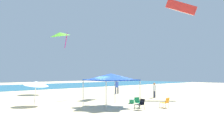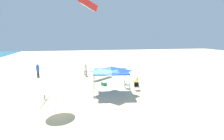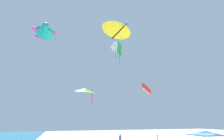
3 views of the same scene
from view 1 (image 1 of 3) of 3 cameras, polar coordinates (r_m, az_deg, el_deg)
name	(u,v)px [view 1 (image 1 of 3)]	position (r m, az deg, el deg)	size (l,w,h in m)	color
ground	(102,107)	(21.06, -2.27, -8.38)	(120.00, 120.00, 0.10)	beige
canopy_tent	(111,77)	(20.60, -0.21, -1.65)	(3.90, 3.90, 2.73)	#B7B7BC
beach_umbrella	(36,83)	(22.10, -16.94, -2.93)	(2.08, 2.10, 2.23)	silver
folding_chair_near_cooler	(138,102)	(20.17, 6.06, -7.22)	(0.61, 0.69, 0.82)	black
folding_chair_facing_ocean	(141,104)	(18.96, 6.53, -7.62)	(0.71, 0.63, 0.82)	black
folding_chair_left_of_tent	(166,102)	(20.39, 12.13, -7.13)	(0.56, 0.64, 0.82)	black
cooler_box	(132,101)	(23.00, 4.56, -7.11)	(0.74, 0.69, 0.40)	#1E8C4C
person_far_stroller	(154,89)	(28.61, 9.67, -4.27)	(0.40, 0.40, 1.70)	#33384C
person_watching_sky	(117,86)	(33.67, 1.11, -3.57)	(0.49, 0.45, 1.89)	#33384C
kite_delta_lime	(60,34)	(36.83, -11.81, 8.00)	(3.52, 3.48, 2.64)	#66D82D
kite_parafoil_red	(181,7)	(32.73, 15.53, 13.65)	(2.19, 3.39, 2.27)	red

